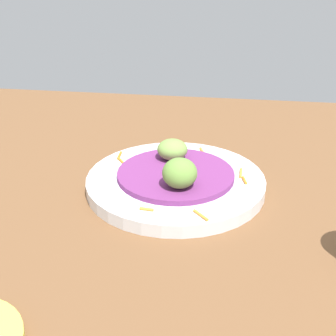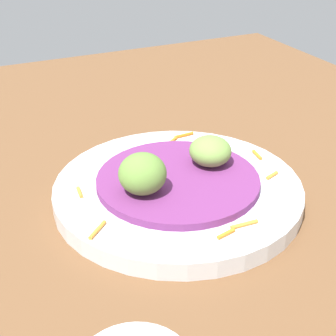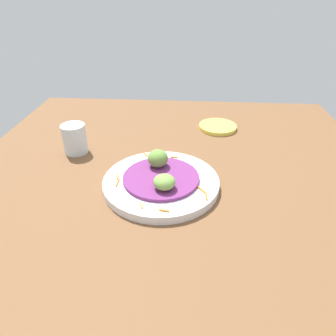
% 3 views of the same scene
% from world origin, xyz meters
% --- Properties ---
extents(table_surface, '(1.10, 1.10, 0.02)m').
position_xyz_m(table_surface, '(0.00, 0.00, 0.01)').
color(table_surface, brown).
rests_on(table_surface, ground).
extents(main_plate, '(0.28, 0.28, 0.02)m').
position_xyz_m(main_plate, '(0.06, -0.03, 0.03)').
color(main_plate, silver).
rests_on(main_plate, table_surface).
extents(cabbage_bed, '(0.18, 0.18, 0.01)m').
position_xyz_m(cabbage_bed, '(0.06, -0.03, 0.04)').
color(cabbage_bed, '#702D6B').
rests_on(cabbage_bed, main_plate).
extents(carrot_garnish, '(0.24, 0.22, 0.00)m').
position_xyz_m(carrot_garnish, '(0.07, -0.03, 0.04)').
color(carrot_garnish, orange).
rests_on(carrot_garnish, main_plate).
extents(guac_scoop_left, '(0.05, 0.05, 0.04)m').
position_xyz_m(guac_scoop_left, '(0.01, -0.04, 0.07)').
color(guac_scoop_left, olive).
rests_on(guac_scoop_left, cabbage_bed).
extents(guac_scoop_center, '(0.05, 0.06, 0.03)m').
position_xyz_m(guac_scoop_center, '(0.10, -0.01, 0.06)').
color(guac_scoop_center, '#759E47').
rests_on(guac_scoop_center, cabbage_bed).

